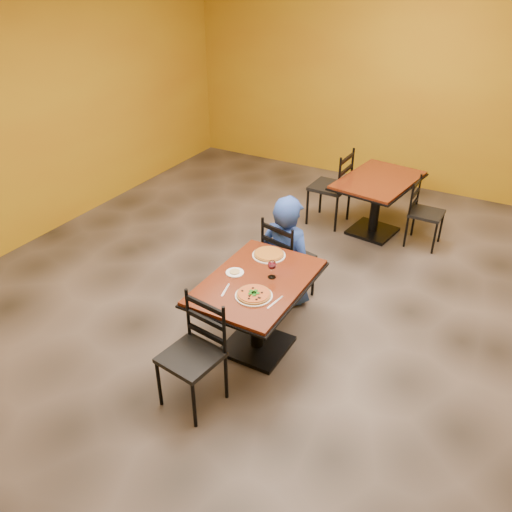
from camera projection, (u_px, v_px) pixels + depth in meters
The scene contains 19 objects.
floor at pixel (281, 318), 5.21m from camera, with size 7.00×8.00×0.01m, color black.
wall_back at pixel (410, 86), 7.44m from camera, with size 7.00×0.01×3.00m, color #AE8713.
wall_left at pixel (11, 121), 5.91m from camera, with size 0.01×8.00×3.00m, color #AE8713.
table_main at pixel (257, 298), 4.55m from camera, with size 0.83×1.23×0.75m.
table_second at pixel (377, 193), 6.51m from camera, with size 0.97×1.31×0.75m.
chair_main_near at pixel (191, 358), 4.03m from camera, with size 0.42×0.42×0.92m, color black, non-canonical shape.
chair_main_far at pixel (288, 258), 5.32m from camera, with size 0.42×0.42×0.93m, color black, non-canonical shape.
chair_second_left at pixel (329, 187), 6.80m from camera, with size 0.46×0.46×1.01m, color black, non-canonical shape.
chair_second_right at pixel (427, 214), 6.31m from camera, with size 0.38×0.38×0.84m, color black, non-canonical shape.
diner at pixel (287, 249), 5.23m from camera, with size 0.59×0.39×1.18m, color navy.
plate_main at pixel (254, 296), 4.24m from camera, with size 0.31×0.31×0.01m, color white.
pizza_main at pixel (254, 294), 4.23m from camera, with size 0.28×0.28×0.02m, color maroon.
plate_far at pixel (269, 255), 4.80m from camera, with size 0.31×0.31×0.01m, color white.
pizza_far at pixel (269, 254), 4.79m from camera, with size 0.28×0.28×0.02m, color #C48825.
side_plate at pixel (235, 273), 4.55m from camera, with size 0.16×0.16×0.01m, color white.
dip at pixel (235, 272), 4.54m from camera, with size 0.09×0.09×0.01m, color tan.
wine_glass at pixel (272, 268), 4.44m from camera, with size 0.08×0.08×0.18m, color white, non-canonical shape.
fork at pixel (225, 290), 4.32m from camera, with size 0.01×0.19×0.00m, color silver.
knife at pixel (275, 302), 4.17m from camera, with size 0.01×0.21×0.00m, color silver.
Camera 1 is at (1.81, -3.75, 3.20)m, focal length 36.43 mm.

